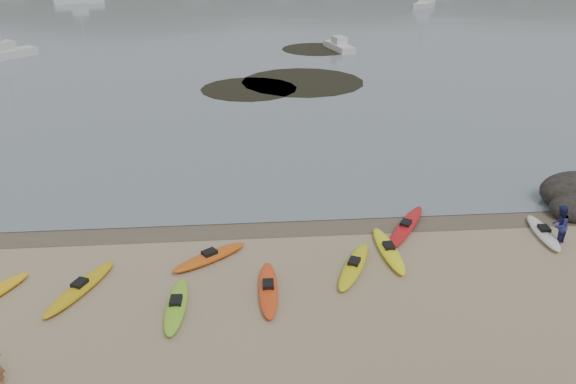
{
  "coord_description": "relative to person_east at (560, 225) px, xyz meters",
  "views": [
    {
      "loc": [
        -1.85,
        -22.33,
        11.81
      ],
      "look_at": [
        0.0,
        0.0,
        1.5
      ],
      "focal_mm": 35.0,
      "sensor_mm": 36.0,
      "label": 1
    }
  ],
  "objects": [
    {
      "name": "ground",
      "position": [
        -11.05,
        2.84,
        -0.88
      ],
      "size": [
        600.0,
        600.0,
        0.0
      ],
      "primitive_type": "plane",
      "color": "tan",
      "rests_on": "ground"
    },
    {
      "name": "kayaks",
      "position": [
        -11.71,
        -1.0,
        -0.71
      ],
      "size": [
        23.79,
        8.75,
        0.34
      ],
      "color": "red",
      "rests_on": "ground"
    },
    {
      "name": "kelp_mats",
      "position": [
        -8.04,
        32.32,
        -0.85
      ],
      "size": [
        15.95,
        25.24,
        0.04
      ],
      "color": "black",
      "rests_on": "water"
    },
    {
      "name": "wet_sand",
      "position": [
        -11.05,
        2.54,
        -0.87
      ],
      "size": [
        60.0,
        60.0,
        0.0
      ],
      "primitive_type": "plane",
      "color": "brown",
      "rests_on": "ground"
    },
    {
      "name": "moored_boats",
      "position": [
        -7.09,
        84.34,
        -0.32
      ],
      "size": [
        85.35,
        80.93,
        1.25
      ],
      "color": "silver",
      "rests_on": "ground"
    },
    {
      "name": "person_east",
      "position": [
        0.0,
        0.0,
        0.0
      ],
      "size": [
        1.08,
        1.06,
        1.75
      ],
      "primitive_type": "imported",
      "rotation": [
        0.0,
        0.0,
        3.85
      ],
      "color": "navy",
      "rests_on": "ground"
    },
    {
      "name": "far_hills",
      "position": [
        28.33,
        196.81,
        -16.81
      ],
      "size": [
        550.0,
        135.0,
        80.0
      ],
      "color": "#384235",
      "rests_on": "ground"
    }
  ]
}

